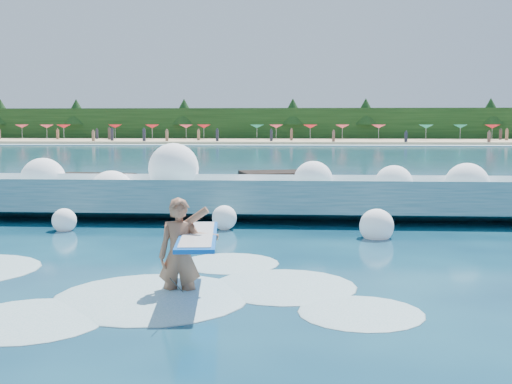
# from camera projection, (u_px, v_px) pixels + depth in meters

# --- Properties ---
(ground) EXTENTS (200.00, 200.00, 0.00)m
(ground) POSITION_uv_depth(u_px,v_px,m) (169.00, 267.00, 11.98)
(ground) COLOR #082740
(ground) RESTS_ON ground
(beach) EXTENTS (140.00, 20.00, 0.40)m
(beach) POSITION_uv_depth(u_px,v_px,m) (282.00, 141.00, 89.35)
(beach) COLOR tan
(beach) RESTS_ON ground
(wet_band) EXTENTS (140.00, 5.00, 0.08)m
(wet_band) POSITION_uv_depth(u_px,v_px,m) (279.00, 145.00, 78.45)
(wet_band) COLOR silver
(wet_band) RESTS_ON ground
(treeline) EXTENTS (140.00, 4.00, 5.00)m
(treeline) POSITION_uv_depth(u_px,v_px,m) (283.00, 125.00, 99.02)
(treeline) COLOR black
(treeline) RESTS_ON ground
(breaking_wave) EXTENTS (17.68, 2.77, 1.52)m
(breaking_wave) POSITION_uv_depth(u_px,v_px,m) (212.00, 199.00, 18.17)
(breaking_wave) COLOR teal
(breaking_wave) RESTS_ON ground
(rock_cluster) EXTENTS (8.13, 3.31, 1.37)m
(rock_cluster) POSITION_uv_depth(u_px,v_px,m) (174.00, 195.00, 19.92)
(rock_cluster) COLOR black
(rock_cluster) RESTS_ON ground
(surfer_with_board) EXTENTS (1.05, 2.98, 1.83)m
(surfer_with_board) POSITION_uv_depth(u_px,v_px,m) (184.00, 252.00, 9.98)
(surfer_with_board) COLOR #905E43
(surfer_with_board) RESTS_ON ground
(wave_spray) EXTENTS (15.05, 4.45, 2.22)m
(wave_spray) POSITION_uv_depth(u_px,v_px,m) (203.00, 184.00, 17.98)
(wave_spray) COLOR white
(wave_spray) RESTS_ON ground
(surf_foam) EXTENTS (9.22, 5.77, 0.15)m
(surf_foam) POSITION_uv_depth(u_px,v_px,m) (134.00, 288.00, 10.40)
(surf_foam) COLOR silver
(surf_foam) RESTS_ON ground
(beach_umbrellas) EXTENTS (112.37, 6.39, 0.50)m
(beach_umbrellas) POSITION_uv_depth(u_px,v_px,m) (282.00, 126.00, 91.06)
(beach_umbrellas) COLOR #147D69
(beach_umbrellas) RESTS_ON ground
(beachgoers) EXTENTS (96.71, 13.37, 1.93)m
(beachgoers) POSITION_uv_depth(u_px,v_px,m) (242.00, 135.00, 85.56)
(beachgoers) COLOR #3F332D
(beachgoers) RESTS_ON ground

